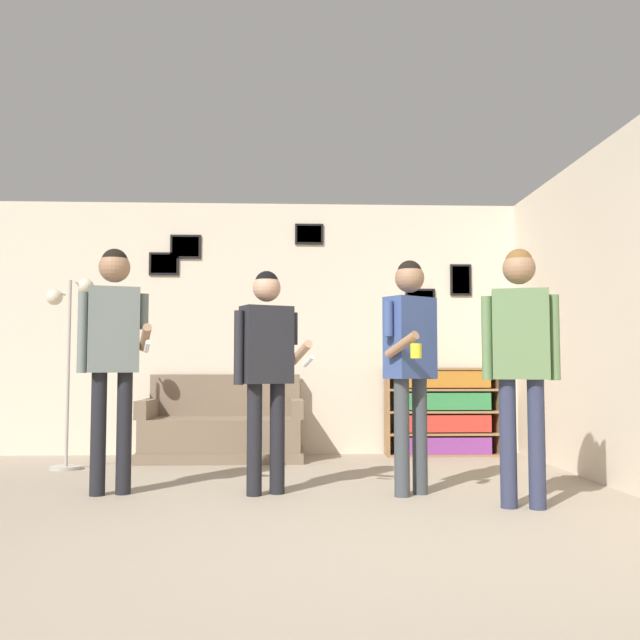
{
  "coord_description": "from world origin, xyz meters",
  "views": [
    {
      "loc": [
        0.03,
        -3.38,
        0.91
      ],
      "look_at": [
        0.26,
        2.14,
        1.29
      ],
      "focal_mm": 40.0,
      "sensor_mm": 36.0,
      "label": 1
    }
  ],
  "objects_px": {
    "floor_lamp": "(69,342)",
    "person_spectator_near_bookshelf": "(520,347)",
    "bookshelf": "(442,412)",
    "person_player_foreground_center": "(266,357)",
    "couch": "(223,431)",
    "person_watcher_holding_cup": "(410,349)",
    "person_player_foreground_left": "(113,340)",
    "drinking_cup": "(431,363)"
  },
  "relations": [
    {
      "from": "floor_lamp",
      "to": "person_spectator_near_bookshelf",
      "type": "distance_m",
      "value": 4.05
    },
    {
      "from": "bookshelf",
      "to": "person_player_foreground_center",
      "type": "bearing_deg",
      "value": -128.3
    },
    {
      "from": "person_spectator_near_bookshelf",
      "to": "floor_lamp",
      "type": "bearing_deg",
      "value": 151.08
    },
    {
      "from": "couch",
      "to": "floor_lamp",
      "type": "distance_m",
      "value": 1.73
    },
    {
      "from": "floor_lamp",
      "to": "person_watcher_holding_cup",
      "type": "xyz_separation_m",
      "value": [
        2.9,
        -1.45,
        -0.1
      ]
    },
    {
      "from": "person_player_foreground_left",
      "to": "person_player_foreground_center",
      "type": "distance_m",
      "value": 1.13
    },
    {
      "from": "floor_lamp",
      "to": "person_player_foreground_center",
      "type": "bearing_deg",
      "value": -36.72
    },
    {
      "from": "couch",
      "to": "drinking_cup",
      "type": "xyz_separation_m",
      "value": [
        2.16,
        0.2,
        0.68
      ]
    },
    {
      "from": "bookshelf",
      "to": "person_spectator_near_bookshelf",
      "type": "distance_m",
      "value": 2.88
    },
    {
      "from": "person_spectator_near_bookshelf",
      "to": "person_player_foreground_left",
      "type": "bearing_deg",
      "value": 167.6
    },
    {
      "from": "person_player_foreground_center",
      "to": "person_spectator_near_bookshelf",
      "type": "height_order",
      "value": "person_spectator_near_bookshelf"
    },
    {
      "from": "bookshelf",
      "to": "person_player_foreground_center",
      "type": "xyz_separation_m",
      "value": [
        -1.77,
        -2.24,
        0.54
      ]
    },
    {
      "from": "person_player_foreground_center",
      "to": "person_watcher_holding_cup",
      "type": "distance_m",
      "value": 1.05
    },
    {
      "from": "person_watcher_holding_cup",
      "to": "drinking_cup",
      "type": "xyz_separation_m",
      "value": [
        0.61,
        2.31,
        -0.08
      ]
    },
    {
      "from": "couch",
      "to": "bookshelf",
      "type": "xyz_separation_m",
      "value": [
        2.27,
        0.2,
        0.17
      ]
    },
    {
      "from": "person_watcher_holding_cup",
      "to": "drinking_cup",
      "type": "bearing_deg",
      "value": 75.31
    },
    {
      "from": "floor_lamp",
      "to": "person_player_foreground_left",
      "type": "xyz_separation_m",
      "value": [
        0.73,
        -1.34,
        -0.03
      ]
    },
    {
      "from": "person_player_foreground_left",
      "to": "person_spectator_near_bookshelf",
      "type": "xyz_separation_m",
      "value": [
        2.82,
        -0.62,
        -0.07
      ]
    },
    {
      "from": "bookshelf",
      "to": "drinking_cup",
      "type": "height_order",
      "value": "drinking_cup"
    },
    {
      "from": "person_player_foreground_center",
      "to": "floor_lamp",
      "type": "bearing_deg",
      "value": 143.28
    },
    {
      "from": "person_player_foreground_center",
      "to": "couch",
      "type": "bearing_deg",
      "value": 103.81
    },
    {
      "from": "bookshelf",
      "to": "person_player_foreground_center",
      "type": "distance_m",
      "value": 2.9
    },
    {
      "from": "couch",
      "to": "person_player_foreground_center",
      "type": "xyz_separation_m",
      "value": [
        0.5,
        -2.04,
        0.71
      ]
    },
    {
      "from": "floor_lamp",
      "to": "person_watcher_holding_cup",
      "type": "relative_size",
      "value": 1.02
    },
    {
      "from": "person_spectator_near_bookshelf",
      "to": "drinking_cup",
      "type": "bearing_deg",
      "value": 90.81
    },
    {
      "from": "person_watcher_holding_cup",
      "to": "couch",
      "type": "bearing_deg",
      "value": 126.32
    },
    {
      "from": "couch",
      "to": "bookshelf",
      "type": "height_order",
      "value": "bookshelf"
    },
    {
      "from": "person_spectator_near_bookshelf",
      "to": "drinking_cup",
      "type": "height_order",
      "value": "person_spectator_near_bookshelf"
    },
    {
      "from": "drinking_cup",
      "to": "floor_lamp",
      "type": "bearing_deg",
      "value": -166.23
    },
    {
      "from": "bookshelf",
      "to": "person_player_foreground_left",
      "type": "relative_size",
      "value": 0.66
    },
    {
      "from": "person_player_foreground_center",
      "to": "drinking_cup",
      "type": "relative_size",
      "value": 16.91
    },
    {
      "from": "bookshelf",
      "to": "person_watcher_holding_cup",
      "type": "bearing_deg",
      "value": -107.31
    },
    {
      "from": "person_player_foreground_center",
      "to": "person_spectator_near_bookshelf",
      "type": "xyz_separation_m",
      "value": [
        1.7,
        -0.58,
        0.06
      ]
    },
    {
      "from": "floor_lamp",
      "to": "drinking_cup",
      "type": "relative_size",
      "value": 18.05
    },
    {
      "from": "person_player_foreground_left",
      "to": "person_watcher_holding_cup",
      "type": "xyz_separation_m",
      "value": [
        2.17,
        -0.11,
        -0.07
      ]
    },
    {
      "from": "drinking_cup",
      "to": "person_spectator_near_bookshelf",
      "type": "bearing_deg",
      "value": -89.19
    },
    {
      "from": "bookshelf",
      "to": "person_spectator_near_bookshelf",
      "type": "bearing_deg",
      "value": -91.51
    },
    {
      "from": "couch",
      "to": "drinking_cup",
      "type": "bearing_deg",
      "value": 5.31
    },
    {
      "from": "person_player_foreground_center",
      "to": "person_spectator_near_bookshelf",
      "type": "relative_size",
      "value": 0.95
    },
    {
      "from": "couch",
      "to": "person_watcher_holding_cup",
      "type": "distance_m",
      "value": 2.73
    },
    {
      "from": "couch",
      "to": "person_spectator_near_bookshelf",
      "type": "distance_m",
      "value": 3.5
    },
    {
      "from": "floor_lamp",
      "to": "person_player_foreground_center",
      "type": "relative_size",
      "value": 1.07
    }
  ]
}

